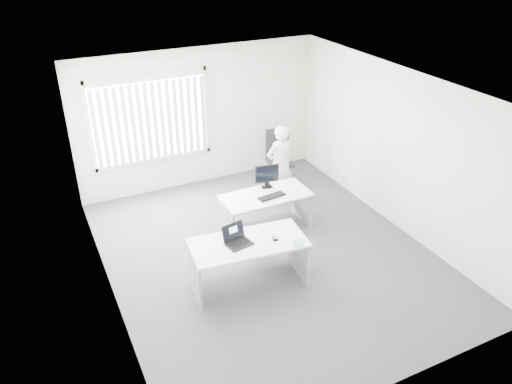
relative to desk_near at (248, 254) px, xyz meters
name	(u,v)px	position (x,y,z in m)	size (l,w,h in m)	color
ground	(268,254)	(0.61, 0.56, -0.55)	(6.00, 6.00, 0.00)	#515259
wall_back	(200,118)	(0.61, 3.56, 0.85)	(5.00, 0.02, 2.80)	white
wall_front	(400,296)	(0.61, -2.44, 0.85)	(5.00, 0.02, 2.80)	white
wall_left	(102,216)	(-1.89, 0.56, 0.85)	(0.02, 6.00, 2.80)	white
wall_right	(398,150)	(3.11, 0.56, 0.85)	(0.02, 6.00, 2.80)	white
ceiling	(270,89)	(0.61, 0.56, 2.25)	(5.00, 6.00, 0.02)	white
window	(151,119)	(-0.39, 3.52, 1.00)	(2.32, 0.06, 1.76)	silver
blinds	(152,121)	(-0.39, 3.46, 0.97)	(2.20, 0.10, 1.50)	silver
desk_near	(248,254)	(0.00, 0.00, 0.00)	(1.76, 0.97, 0.77)	white
desk_far	(265,205)	(0.92, 1.25, -0.05)	(1.55, 0.73, 0.71)	white
office_chair	(279,168)	(1.98, 2.74, -0.20)	(0.80, 0.80, 1.15)	black
person	(280,165)	(1.62, 2.05, 0.24)	(0.58, 0.38, 1.59)	silver
laptop	(239,237)	(-0.15, -0.01, 0.35)	(0.36, 0.32, 0.28)	black
paper_sheet	(273,239)	(0.36, -0.10, 0.22)	(0.29, 0.20, 0.00)	silver
mouse	(275,238)	(0.38, -0.11, 0.24)	(0.07, 0.12, 0.05)	#A7A7AA
booklet	(299,243)	(0.63, -0.35, 0.22)	(0.16, 0.22, 0.01)	white
keyboard	(272,196)	(0.98, 1.14, 0.16)	(0.49, 0.16, 0.02)	black
monitor	(267,176)	(1.07, 1.49, 0.37)	(0.43, 0.13, 0.43)	black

